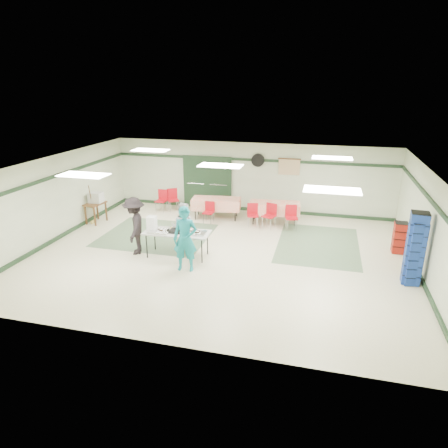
% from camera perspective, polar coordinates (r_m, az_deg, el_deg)
% --- Properties ---
extents(floor, '(11.00, 11.00, 0.00)m').
position_cam_1_polar(floor, '(11.98, -0.46, -4.33)').
color(floor, beige).
rests_on(floor, ground).
extents(ceiling, '(11.00, 11.00, 0.00)m').
position_cam_1_polar(ceiling, '(11.17, -0.50, 8.45)').
color(ceiling, white).
rests_on(ceiling, wall_back).
extents(wall_back, '(11.00, 0.00, 11.00)m').
position_cam_1_polar(wall_back, '(15.74, 3.74, 6.66)').
color(wall_back, beige).
rests_on(wall_back, floor).
extents(wall_front, '(11.00, 0.00, 11.00)m').
position_cam_1_polar(wall_front, '(7.57, -9.31, -8.28)').
color(wall_front, beige).
rests_on(wall_front, floor).
extents(wall_left, '(0.00, 9.00, 9.00)m').
position_cam_1_polar(wall_left, '(13.91, -22.99, 3.40)').
color(wall_left, beige).
rests_on(wall_left, floor).
extents(wall_right, '(0.00, 9.00, 9.00)m').
position_cam_1_polar(wall_right, '(11.47, 27.13, -0.44)').
color(wall_right, beige).
rests_on(wall_right, floor).
extents(trim_back, '(11.00, 0.06, 0.10)m').
position_cam_1_polar(trim_back, '(15.57, 3.78, 9.15)').
color(trim_back, '#1B321E').
rests_on(trim_back, wall_back).
extents(baseboard_back, '(11.00, 0.06, 0.12)m').
position_cam_1_polar(baseboard_back, '(16.05, 3.62, 2.14)').
color(baseboard_back, '#1B321E').
rests_on(baseboard_back, floor).
extents(trim_left, '(0.06, 9.00, 0.10)m').
position_cam_1_polar(trim_left, '(13.73, -23.28, 6.19)').
color(trim_left, '#1B321E').
rests_on(trim_left, wall_back).
extents(baseboard_left, '(0.06, 9.00, 0.12)m').
position_cam_1_polar(baseboard_left, '(14.27, -22.22, -1.58)').
color(baseboard_left, '#1B321E').
rests_on(baseboard_left, floor).
extents(trim_right, '(0.06, 9.00, 0.10)m').
position_cam_1_polar(trim_right, '(11.27, 27.53, 2.92)').
color(trim_right, '#1B321E').
rests_on(trim_right, wall_back).
extents(baseboard_right, '(0.06, 9.00, 0.12)m').
position_cam_1_polar(baseboard_right, '(11.92, 26.04, -6.27)').
color(baseboard_right, '#1B321E').
rests_on(baseboard_right, floor).
extents(green_patch_a, '(3.50, 3.00, 0.01)m').
position_cam_1_polar(green_patch_a, '(13.64, -9.58, -1.56)').
color(green_patch_a, '#5D7B59').
rests_on(green_patch_a, floor).
extents(green_patch_b, '(2.50, 3.50, 0.01)m').
position_cam_1_polar(green_patch_b, '(13.03, 13.28, -2.85)').
color(green_patch_b, '#5D7B59').
rests_on(green_patch_b, floor).
extents(double_door_left, '(0.90, 0.06, 2.10)m').
position_cam_1_polar(double_door_left, '(16.29, -3.98, 6.01)').
color(double_door_left, '#989A97').
rests_on(double_door_left, floor).
extents(double_door_right, '(0.90, 0.06, 2.10)m').
position_cam_1_polar(double_door_right, '(16.03, -0.74, 5.83)').
color(double_door_right, '#989A97').
rests_on(double_door_right, floor).
extents(door_frame, '(2.00, 0.03, 2.15)m').
position_cam_1_polar(door_frame, '(16.14, -2.41, 5.91)').
color(door_frame, '#1B321E').
rests_on(door_frame, floor).
extents(wall_fan, '(0.50, 0.10, 0.50)m').
position_cam_1_polar(wall_fan, '(15.49, 4.86, 9.06)').
color(wall_fan, black).
rests_on(wall_fan, wall_back).
extents(scroll_banner, '(0.80, 0.02, 0.60)m').
position_cam_1_polar(scroll_banner, '(15.38, 9.29, 8.04)').
color(scroll_banner, '#D2B283').
rests_on(scroll_banner, wall_back).
extents(serving_table, '(1.95, 0.84, 0.76)m').
position_cam_1_polar(serving_table, '(11.68, -6.74, -1.32)').
color(serving_table, '#B1B0AB').
rests_on(serving_table, floor).
extents(sheet_tray_right, '(0.61, 0.47, 0.02)m').
position_cam_1_polar(sheet_tray_right, '(11.48, -4.12, -1.31)').
color(sheet_tray_right, silver).
rests_on(sheet_tray_right, serving_table).
extents(sheet_tray_mid, '(0.60, 0.46, 0.02)m').
position_cam_1_polar(sheet_tray_mid, '(11.75, -6.71, -0.89)').
color(sheet_tray_mid, silver).
rests_on(sheet_tray_mid, serving_table).
extents(sheet_tray_left, '(0.61, 0.47, 0.02)m').
position_cam_1_polar(sheet_tray_left, '(11.73, -9.22, -1.07)').
color(sheet_tray_left, silver).
rests_on(sheet_tray_left, serving_table).
extents(baking_pan, '(0.52, 0.34, 0.08)m').
position_cam_1_polar(baking_pan, '(11.61, -6.50, -1.01)').
color(baking_pan, black).
rests_on(baking_pan, serving_table).
extents(foam_box_stack, '(0.26, 0.24, 0.41)m').
position_cam_1_polar(foam_box_stack, '(11.89, -10.28, 0.16)').
color(foam_box_stack, white).
rests_on(foam_box_stack, serving_table).
extents(volunteer_teal, '(0.70, 0.50, 1.79)m').
position_cam_1_polar(volunteer_teal, '(10.73, -5.56, -2.16)').
color(volunteer_teal, teal).
rests_on(volunteer_teal, floor).
extents(volunteer_grey, '(0.77, 0.62, 1.51)m').
position_cam_1_polar(volunteer_grey, '(12.06, -5.88, -0.40)').
color(volunteer_grey, '#939499').
rests_on(volunteer_grey, floor).
extents(volunteer_dark, '(0.97, 1.26, 1.73)m').
position_cam_1_polar(volunteer_dark, '(12.06, -12.64, -0.26)').
color(volunteer_dark, black).
rests_on(volunteer_dark, floor).
extents(dining_table_a, '(1.87, 0.98, 0.77)m').
position_cam_1_polar(dining_table_a, '(14.59, 7.24, 2.33)').
color(dining_table_a, red).
rests_on(dining_table_a, floor).
extents(dining_table_b, '(1.88, 1.01, 0.77)m').
position_cam_1_polar(dining_table_b, '(15.00, -1.13, 2.96)').
color(dining_table_b, red).
rests_on(dining_table_b, floor).
extents(chair_a, '(0.52, 0.52, 0.88)m').
position_cam_1_polar(chair_a, '(14.07, 6.60, 1.56)').
color(chair_a, '#B70E18').
rests_on(chair_a, floor).
extents(chair_b, '(0.47, 0.47, 0.83)m').
position_cam_1_polar(chair_b, '(14.17, 4.12, 1.64)').
color(chair_b, '#B70E18').
rests_on(chair_b, floor).
extents(chair_c, '(0.49, 0.49, 0.87)m').
position_cam_1_polar(chair_c, '(14.00, 9.59, 1.30)').
color(chair_c, '#B70E18').
rests_on(chair_c, floor).
extents(chair_d, '(0.39, 0.39, 0.78)m').
position_cam_1_polar(chair_d, '(14.53, -2.14, 2.01)').
color(chair_d, '#B70E18').
rests_on(chair_d, floor).
extents(chair_loose_a, '(0.57, 0.57, 0.88)m').
position_cam_1_polar(chair_loose_a, '(16.04, -7.34, 3.80)').
color(chair_loose_a, '#B70E18').
rests_on(chair_loose_a, floor).
extents(chair_loose_b, '(0.43, 0.43, 0.86)m').
position_cam_1_polar(chair_loose_b, '(16.01, -8.85, 3.65)').
color(chair_loose_b, '#B70E18').
rests_on(chair_loose_b, floor).
extents(crate_stack_blue_a, '(0.43, 0.43, 1.67)m').
position_cam_1_polar(crate_stack_blue_a, '(11.03, 25.56, -3.83)').
color(crate_stack_blue_a, navy).
rests_on(crate_stack_blue_a, floor).
extents(crate_stack_red, '(0.37, 0.37, 0.96)m').
position_cam_1_polar(crate_stack_red, '(13.03, 23.80, -1.79)').
color(crate_stack_red, '#A22310').
rests_on(crate_stack_red, floor).
extents(crate_stack_blue_b, '(0.45, 0.45, 1.89)m').
position_cam_1_polar(crate_stack_blue_b, '(11.03, 25.60, -3.19)').
color(crate_stack_blue_b, navy).
rests_on(crate_stack_blue_b, floor).
extents(printer_table, '(0.61, 0.84, 0.74)m').
position_cam_1_polar(printer_table, '(15.21, -17.91, 2.44)').
color(printer_table, brown).
rests_on(printer_table, floor).
extents(office_printer, '(0.47, 0.42, 0.36)m').
position_cam_1_polar(office_printer, '(15.21, -17.83, 3.64)').
color(office_printer, beige).
rests_on(office_printer, printer_table).
extents(broom, '(0.03, 0.23, 1.40)m').
position_cam_1_polar(broom, '(15.17, -18.34, 2.78)').
color(broom, brown).
rests_on(broom, floor).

